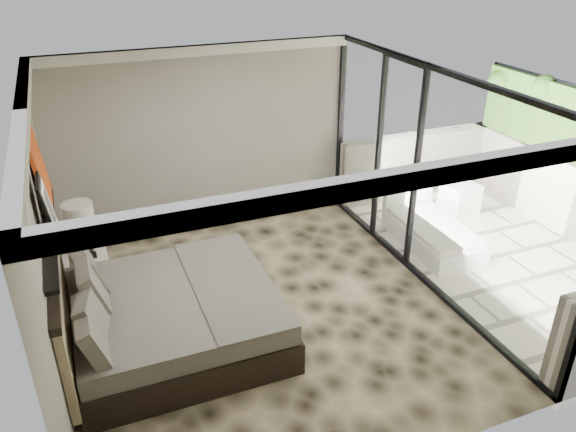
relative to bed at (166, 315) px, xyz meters
name	(u,v)px	position (x,y,z in m)	size (l,w,h in m)	color
floor	(262,312)	(1.17, 0.12, -0.37)	(5.00, 5.00, 0.00)	black
ceiling	(256,87)	(1.17, 0.12, 2.42)	(4.50, 5.00, 0.02)	silver
back_wall	(204,142)	(1.17, 2.61, 1.03)	(4.50, 0.02, 2.80)	gray
left_wall	(45,249)	(-1.07, 0.12, 1.03)	(0.02, 5.00, 2.80)	gray
glass_wall	(429,181)	(3.42, 0.12, 1.03)	(0.08, 5.00, 2.80)	white
terrace_slab	(505,258)	(4.92, 0.12, -0.43)	(3.00, 5.00, 0.12)	beige
picture_ledge	(50,234)	(-1.01, 0.22, 1.13)	(0.12, 2.20, 0.05)	black
bed	(166,315)	(0.00, 0.00, 0.00)	(2.30, 2.22, 1.27)	black
nightstand	(86,269)	(-0.76, 1.48, -0.09)	(0.57, 0.57, 0.57)	black
table_lamp	(80,222)	(-0.73, 1.50, 0.59)	(0.38, 0.38, 0.69)	black
abstract_canvas	(38,164)	(-1.02, 0.96, 1.60)	(0.04, 0.90, 0.90)	#9F120D
framed_print	(48,208)	(-0.97, 0.12, 1.45)	(0.03, 0.50, 0.60)	black
ottoman	(459,198)	(5.13, 1.52, -0.12)	(0.50, 0.50, 0.50)	white
lounger	(431,231)	(4.08, 0.80, -0.17)	(0.88, 1.67, 0.64)	white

